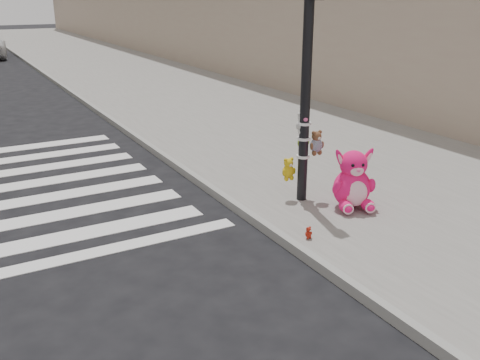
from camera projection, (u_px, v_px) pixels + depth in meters
ground at (209, 297)px, 6.35m from camera, size 120.00×120.00×0.00m
sidewalk_near at (213, 104)px, 16.86m from camera, size 7.00×80.00×0.14m
curb_edge at (105, 116)px, 15.28m from camera, size 0.12×80.00×0.15m
signal_pole at (305, 102)px, 8.45m from camera, size 0.69×0.48×4.00m
pink_bunny at (353, 183)px, 8.52m from camera, size 0.82×0.89×1.00m
red_teddy at (308, 233)px, 7.51m from camera, size 0.14×0.10×0.18m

